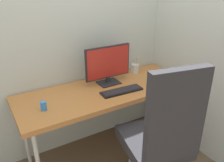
{
  "coord_description": "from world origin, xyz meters",
  "views": [
    {
      "loc": [
        -0.99,
        -1.75,
        1.72
      ],
      "look_at": [
        0.03,
        -0.06,
        0.84
      ],
      "focal_mm": 37.66,
      "sensor_mm": 36.0,
      "label": 1
    }
  ],
  "objects_px": {
    "office_chair": "(161,134)",
    "pen_holder": "(135,68)",
    "keyboard": "(122,91)",
    "mouse": "(150,83)",
    "monitor": "(108,64)",
    "desk_clamp_accessory": "(43,106)",
    "notebook": "(166,75)"
  },
  "relations": [
    {
      "from": "office_chair",
      "to": "pen_holder",
      "type": "bearing_deg",
      "value": 66.44
    },
    {
      "from": "keyboard",
      "to": "mouse",
      "type": "bearing_deg",
      "value": -1.87
    },
    {
      "from": "monitor",
      "to": "desk_clamp_accessory",
      "type": "relative_size",
      "value": 6.35
    },
    {
      "from": "pen_holder",
      "to": "office_chair",
      "type": "bearing_deg",
      "value": -113.56
    },
    {
      "from": "office_chair",
      "to": "keyboard",
      "type": "distance_m",
      "value": 0.57
    },
    {
      "from": "office_chair",
      "to": "keyboard",
      "type": "xyz_separation_m",
      "value": [
        -0.0,
        0.56,
        0.13
      ]
    },
    {
      "from": "office_chair",
      "to": "monitor",
      "type": "bearing_deg",
      "value": 90.56
    },
    {
      "from": "keyboard",
      "to": "pen_holder",
      "type": "relative_size",
      "value": 2.43
    },
    {
      "from": "mouse",
      "to": "office_chair",
      "type": "bearing_deg",
      "value": -138.79
    },
    {
      "from": "notebook",
      "to": "desk_clamp_accessory",
      "type": "bearing_deg",
      "value": -179.17
    },
    {
      "from": "monitor",
      "to": "keyboard",
      "type": "height_order",
      "value": "monitor"
    },
    {
      "from": "notebook",
      "to": "desk_clamp_accessory",
      "type": "height_order",
      "value": "desk_clamp_accessory"
    },
    {
      "from": "office_chair",
      "to": "desk_clamp_accessory",
      "type": "relative_size",
      "value": 16.0
    },
    {
      "from": "monitor",
      "to": "mouse",
      "type": "bearing_deg",
      "value": -36.28
    },
    {
      "from": "office_chair",
      "to": "notebook",
      "type": "distance_m",
      "value": 0.89
    },
    {
      "from": "monitor",
      "to": "notebook",
      "type": "height_order",
      "value": "monitor"
    },
    {
      "from": "office_chair",
      "to": "notebook",
      "type": "relative_size",
      "value": 8.46
    },
    {
      "from": "monitor",
      "to": "mouse",
      "type": "relative_size",
      "value": 4.69
    },
    {
      "from": "notebook",
      "to": "mouse",
      "type": "bearing_deg",
      "value": -163.88
    },
    {
      "from": "notebook",
      "to": "pen_holder",
      "type": "bearing_deg",
      "value": 132.33
    },
    {
      "from": "keyboard",
      "to": "mouse",
      "type": "height_order",
      "value": "mouse"
    },
    {
      "from": "monitor",
      "to": "mouse",
      "type": "height_order",
      "value": "monitor"
    },
    {
      "from": "office_chair",
      "to": "notebook",
      "type": "bearing_deg",
      "value": 45.62
    },
    {
      "from": "mouse",
      "to": "notebook",
      "type": "height_order",
      "value": "mouse"
    },
    {
      "from": "desk_clamp_accessory",
      "to": "notebook",
      "type": "bearing_deg",
      "value": 0.95
    },
    {
      "from": "desk_clamp_accessory",
      "to": "mouse",
      "type": "bearing_deg",
      "value": -3.32
    },
    {
      "from": "mouse",
      "to": "desk_clamp_accessory",
      "type": "relative_size",
      "value": 1.35
    },
    {
      "from": "pen_holder",
      "to": "monitor",
      "type": "bearing_deg",
      "value": -167.63
    },
    {
      "from": "monitor",
      "to": "mouse",
      "type": "distance_m",
      "value": 0.46
    },
    {
      "from": "keyboard",
      "to": "desk_clamp_accessory",
      "type": "height_order",
      "value": "desk_clamp_accessory"
    },
    {
      "from": "mouse",
      "to": "pen_holder",
      "type": "bearing_deg",
      "value": 63.54
    },
    {
      "from": "keyboard",
      "to": "desk_clamp_accessory",
      "type": "xyz_separation_m",
      "value": [
        -0.71,
        0.05,
        0.03
      ]
    }
  ]
}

